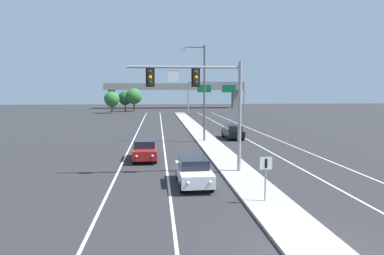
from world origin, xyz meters
TOP-DOWN VIEW (x-y plane):
  - ground_plane at (0.00, 0.00)m, footprint 260.00×260.00m
  - median_island at (0.00, 18.00)m, footprint 2.40×110.00m
  - lane_stripe_oncoming_center at (-4.70, 25.00)m, footprint 0.14×100.00m
  - lane_stripe_receding_center at (4.70, 25.00)m, footprint 0.14×100.00m
  - edge_stripe_left at (-8.00, 25.00)m, footprint 0.14×100.00m
  - edge_stripe_right at (8.00, 25.00)m, footprint 0.14×100.00m
  - overhead_signal_mast at (-2.29, 11.42)m, footprint 7.37×0.44m
  - median_sign_post at (-0.16, 5.03)m, footprint 0.60×0.10m
  - street_lamp_median at (-0.59, 25.63)m, footprint 2.58×0.28m
  - car_oncoming_white at (-3.26, 8.79)m, footprint 1.91×4.50m
  - car_oncoming_red at (-6.34, 16.50)m, footprint 1.90×4.50m
  - car_receding_black at (3.19, 27.74)m, footprint 1.87×4.49m
  - highway_sign_gantry at (8.20, 68.31)m, footprint 13.28×0.42m
  - overpass_bridge at (0.00, 97.78)m, footprint 42.40×6.40m
  - tree_far_left_b at (-16.25, 74.76)m, footprint 3.64×3.64m
  - tree_far_left_c at (-13.80, 82.72)m, footprint 3.68×3.68m
  - tree_far_left_a at (-11.45, 82.09)m, footprint 4.19×4.19m

SIDE VIEW (x-z plane):
  - ground_plane at x=0.00m, z-range 0.00..0.00m
  - lane_stripe_oncoming_center at x=-4.70m, z-range 0.00..0.01m
  - lane_stripe_receding_center at x=4.70m, z-range 0.00..0.01m
  - edge_stripe_left at x=-8.00m, z-range 0.00..0.01m
  - edge_stripe_right at x=8.00m, z-range 0.00..0.01m
  - median_island at x=0.00m, z-range 0.00..0.15m
  - car_oncoming_white at x=-3.26m, z-range 0.03..1.61m
  - car_oncoming_red at x=-6.34m, z-range 0.03..1.61m
  - car_receding_black at x=3.19m, z-range 0.03..1.61m
  - median_sign_post at x=-0.16m, z-range 0.49..2.69m
  - tree_far_left_b at x=-16.25m, z-range 0.80..6.07m
  - tree_far_left_c at x=-13.80m, z-range 0.81..6.13m
  - tree_far_left_a at x=-11.45m, z-range 0.93..6.99m
  - overhead_signal_mast at x=-2.29m, z-range 1.74..8.94m
  - overpass_bridge at x=0.00m, z-range 1.96..9.61m
  - street_lamp_median at x=-0.59m, z-range 0.79..10.79m
  - highway_sign_gantry at x=8.20m, z-range 2.41..9.91m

